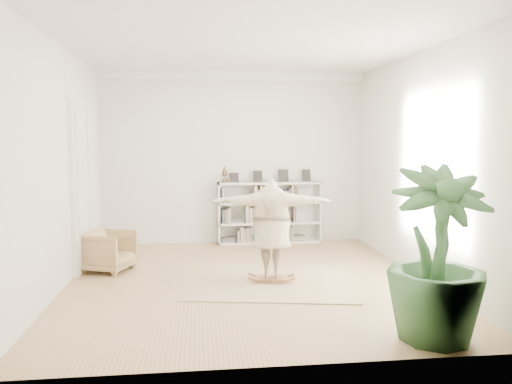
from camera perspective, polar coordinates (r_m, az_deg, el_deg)
floor at (r=7.93m, az=-0.95°, el=-10.05°), size 6.00×6.00×0.00m
room_shell at (r=10.63m, az=-2.61°, el=13.12°), size 6.00×6.00×6.00m
doors at (r=9.12m, az=-18.96°, el=0.69°), size 0.09×1.78×2.92m
bookshelf at (r=10.62m, az=1.52°, el=-2.43°), size 2.20×0.35×1.64m
armchair at (r=8.74m, az=-16.51°, el=-6.49°), size 0.96×0.94×0.68m
rug at (r=7.80m, az=1.76°, el=-10.24°), size 2.81×2.41×0.02m
rocker_board at (r=7.79m, az=1.76°, el=-9.84°), size 0.54×0.38×0.11m
person at (r=7.61m, az=1.78°, el=-3.89°), size 1.93×0.83×1.52m
houseplant at (r=5.78m, az=19.96°, el=-6.67°), size 1.10×1.10×1.92m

